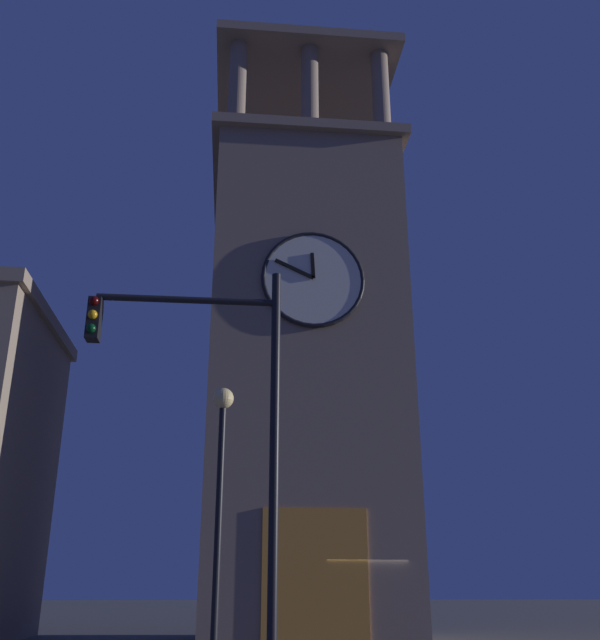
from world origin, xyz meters
The scene contains 3 objects.
clocktower centered at (1.60, -2.56, 9.59)m, with size 7.52×8.04×24.81m.
traffic_signal_near centered at (4.45, 11.82, 4.48)m, with size 3.30×0.41×6.96m.
street_lamp centered at (4.43, 8.86, 3.88)m, with size 0.44×0.44×5.63m.
Camera 1 is at (4.24, 23.41, 1.67)m, focal length 39.78 mm.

